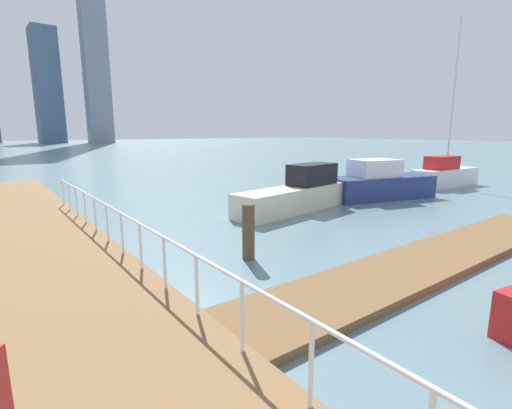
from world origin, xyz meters
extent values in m
plane|color=slate|center=(0.00, 20.00, 0.00)|extent=(300.00, 300.00, 0.00)
cube|color=brown|center=(3.67, 6.91, 0.09)|extent=(14.33, 2.00, 0.18)
cylinder|color=white|center=(-3.15, 4.73, 0.93)|extent=(0.06, 0.06, 1.05)
cylinder|color=white|center=(-3.15, 6.07, 0.93)|extent=(0.06, 0.06, 1.05)
cylinder|color=white|center=(-3.15, 7.41, 0.93)|extent=(0.06, 0.06, 1.05)
cylinder|color=white|center=(-3.15, 8.75, 0.93)|extent=(0.06, 0.06, 1.05)
cylinder|color=white|center=(-3.15, 10.09, 0.93)|extent=(0.06, 0.06, 1.05)
cylinder|color=white|center=(-3.15, 11.42, 0.93)|extent=(0.06, 0.06, 1.05)
cylinder|color=white|center=(-3.15, 12.76, 0.93)|extent=(0.06, 0.06, 1.05)
cylinder|color=white|center=(-3.15, 14.10, 0.93)|extent=(0.06, 0.06, 1.05)
cylinder|color=white|center=(-3.15, 15.44, 0.93)|extent=(0.06, 0.06, 1.05)
cylinder|color=white|center=(-3.15, 16.78, 0.93)|extent=(0.06, 0.06, 1.05)
cylinder|color=white|center=(-3.15, 18.11, 0.93)|extent=(0.06, 0.06, 1.05)
cylinder|color=white|center=(-3.15, 19.45, 0.93)|extent=(0.06, 0.06, 1.05)
cylinder|color=white|center=(-3.15, 8.08, 1.45)|extent=(0.06, 22.75, 0.06)
cylinder|color=brown|center=(-0.19, 10.07, 0.77)|extent=(0.34, 0.34, 1.54)
cube|color=navy|center=(10.92, 13.68, 0.58)|extent=(6.04, 3.37, 1.15)
cube|color=white|center=(10.48, 13.79, 1.60)|extent=(2.68, 2.14, 0.89)
cube|color=beige|center=(5.36, 14.06, 0.52)|extent=(7.06, 2.56, 1.05)
cube|color=black|center=(6.39, 14.22, 1.52)|extent=(2.59, 1.56, 0.96)
cube|color=white|center=(17.82, 13.71, 0.57)|extent=(5.38, 1.76, 1.14)
cube|color=red|center=(17.28, 13.75, 1.55)|extent=(2.26, 1.29, 0.81)
cylinder|color=silver|center=(17.82, 13.71, 5.64)|extent=(0.12, 0.12, 9.00)
cube|color=slate|center=(13.27, 134.08, 16.87)|extent=(7.01, 9.02, 33.74)
camera|label=1|loc=(-5.82, 2.17, 3.45)|focal=25.95mm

